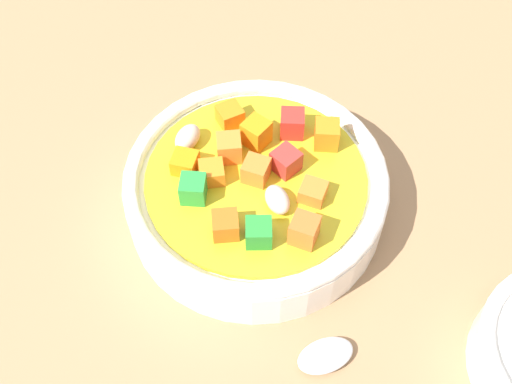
# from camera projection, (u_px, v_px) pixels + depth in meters

# --- Properties ---
(ground_plane) EXTENTS (1.40, 1.40, 0.02)m
(ground_plane) POSITION_uv_depth(u_px,v_px,m) (256.00, 215.00, 0.50)
(ground_plane) COLOR #9E754F
(soup_bowl_main) EXTENTS (0.19, 0.19, 0.06)m
(soup_bowl_main) POSITION_uv_depth(u_px,v_px,m) (256.00, 189.00, 0.47)
(soup_bowl_main) COLOR white
(soup_bowl_main) RESTS_ON ground_plane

